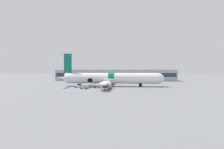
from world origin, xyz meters
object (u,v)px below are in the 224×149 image
(suitcase_on_tarmac_upright, at_px, (85,87))
(ground_crew_driver, at_px, (99,85))
(baggage_tug_lead, at_px, (79,86))
(baggage_cart_queued, at_px, (84,87))
(ground_crew_loader_a, at_px, (95,86))
(suitcase_on_tarmac_spare, at_px, (85,87))
(baggage_tug_mid, at_px, (105,88))
(ground_crew_loader_b, at_px, (102,85))
(airplane, at_px, (110,78))
(baggage_cart_loading, at_px, (92,86))

(suitcase_on_tarmac_upright, bearing_deg, ground_crew_driver, -5.84)
(baggage_tug_lead, distance_m, ground_crew_driver, 7.44)
(baggage_cart_queued, bearing_deg, ground_crew_loader_a, 20.72)
(baggage_tug_lead, relative_size, suitcase_on_tarmac_spare, 3.82)
(baggage_tug_mid, height_order, ground_crew_loader_b, ground_crew_loader_b)
(suitcase_on_tarmac_upright, xyz_separation_m, suitcase_on_tarmac_spare, (0.38, -0.93, 0.05))
(ground_crew_loader_a, xyz_separation_m, suitcase_on_tarmac_upright, (-3.96, 2.01, -0.63))
(baggage_tug_lead, xyz_separation_m, ground_crew_loader_b, (8.18, 1.08, 0.32))
(baggage_tug_lead, distance_m, suitcase_on_tarmac_upright, 2.38)
(airplane, xyz_separation_m, ground_crew_loader_a, (-4.49, -6.79, -2.09))
(airplane, relative_size, ground_crew_loader_a, 22.08)
(baggage_tug_lead, xyz_separation_m, baggage_cart_loading, (4.90, 0.28, -0.06))
(ground_crew_loader_b, bearing_deg, baggage_cart_loading, -166.38)
(baggage_cart_queued, bearing_deg, airplane, 45.72)
(ground_crew_loader_a, distance_m, suitcase_on_tarmac_spare, 3.78)
(baggage_cart_loading, xyz_separation_m, ground_crew_loader_a, (1.40, -2.65, 0.42))
(ground_crew_driver, height_order, suitcase_on_tarmac_spare, ground_crew_driver)
(baggage_tug_lead, relative_size, suitcase_on_tarmac_upright, 4.33)
(ground_crew_loader_a, relative_size, ground_crew_driver, 1.09)
(suitcase_on_tarmac_upright, bearing_deg, baggage_cart_queued, -80.02)
(ground_crew_loader_b, bearing_deg, baggage_tug_mid, -75.63)
(baggage_tug_lead, bearing_deg, suitcase_on_tarmac_spare, -25.33)
(baggage_tug_mid, relative_size, suitcase_on_tarmac_spare, 3.92)
(baggage_tug_mid, bearing_deg, baggage_cart_loading, 126.65)
(ground_crew_driver, distance_m, suitcase_on_tarmac_spare, 4.72)
(baggage_tug_mid, relative_size, ground_crew_loader_b, 1.84)
(baggage_cart_loading, relative_size, ground_crew_driver, 2.43)
(airplane, xyz_separation_m, suitcase_on_tarmac_spare, (-8.06, -5.70, -2.68))
(ground_crew_loader_a, distance_m, ground_crew_driver, 1.86)
(baggage_cart_loading, bearing_deg, airplane, 35.09)
(baggage_cart_queued, relative_size, suitcase_on_tarmac_upright, 4.98)
(ground_crew_loader_b, bearing_deg, baggage_cart_queued, -138.10)
(baggage_tug_mid, xyz_separation_m, ground_crew_loader_a, (-3.92, 4.50, 0.37))
(baggage_tug_mid, bearing_deg, baggage_tug_lead, 146.08)
(baggage_cart_loading, distance_m, ground_crew_loader_b, 3.40)
(baggage_tug_lead, height_order, suitcase_on_tarmac_upright, baggage_tug_lead)
(baggage_tug_lead, relative_size, ground_crew_loader_b, 1.80)
(airplane, height_order, ground_crew_loader_a, airplane)
(baggage_tug_mid, distance_m, ground_crew_loader_a, 5.98)
(baggage_cart_loading, relative_size, ground_crew_loader_a, 2.23)
(ground_crew_loader_b, height_order, suitcase_on_tarmac_spare, ground_crew_loader_b)
(baggage_tug_mid, xyz_separation_m, baggage_cart_queued, (-7.30, 3.22, -0.06))
(airplane, bearing_deg, suitcase_on_tarmac_spare, -144.74)
(baggage_cart_loading, height_order, suitcase_on_tarmac_upright, baggage_cart_loading)
(baggage_cart_loading, height_order, suitcase_on_tarmac_spare, baggage_cart_loading)
(suitcase_on_tarmac_spare, bearing_deg, ground_crew_loader_a, -16.87)
(suitcase_on_tarmac_upright, bearing_deg, baggage_cart_loading, 13.99)
(baggage_tug_lead, height_order, baggage_cart_loading, baggage_tug_lead)
(baggage_cart_queued, distance_m, suitcase_on_tarmac_spare, 2.38)
(baggage_cart_queued, relative_size, ground_crew_loader_a, 1.98)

